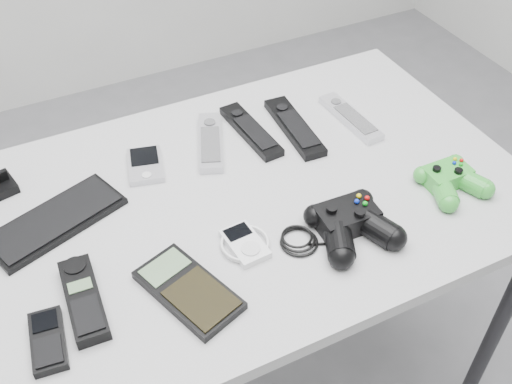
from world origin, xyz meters
name	(u,v)px	position (x,y,z in m)	size (l,w,h in m)	color
desk	(249,215)	(-0.08, 0.09, 0.67)	(1.10, 0.71, 0.74)	#B0B1B3
pda_keyboard	(56,220)	(-0.44, 0.17, 0.74)	(0.25, 0.11, 0.02)	black
pda	(145,165)	(-0.24, 0.25, 0.74)	(0.07, 0.11, 0.02)	#B5B4BC
remote_silver_a	(210,141)	(-0.09, 0.26, 0.75)	(0.05, 0.19, 0.02)	#B5B4BC
remote_black_a	(251,130)	(0.01, 0.26, 0.75)	(0.05, 0.20, 0.02)	black
remote_black_b	(294,126)	(0.10, 0.23, 0.75)	(0.05, 0.22, 0.02)	black
remote_silver_b	(350,117)	(0.23, 0.20, 0.75)	(0.04, 0.19, 0.02)	silver
mobile_phone	(48,340)	(-0.51, -0.09, 0.75)	(0.05, 0.11, 0.02)	black
cordless_handset	(84,299)	(-0.44, -0.03, 0.75)	(0.05, 0.17, 0.03)	black
calculator	(188,290)	(-0.28, -0.09, 0.74)	(0.09, 0.19, 0.02)	black
mp3_player	(245,243)	(-0.15, -0.04, 0.74)	(0.09, 0.09, 0.02)	white
controller_black	(351,222)	(0.04, -0.09, 0.76)	(0.26, 0.16, 0.05)	black
controller_green	(451,178)	(0.29, -0.07, 0.76)	(0.13, 0.14, 0.04)	green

